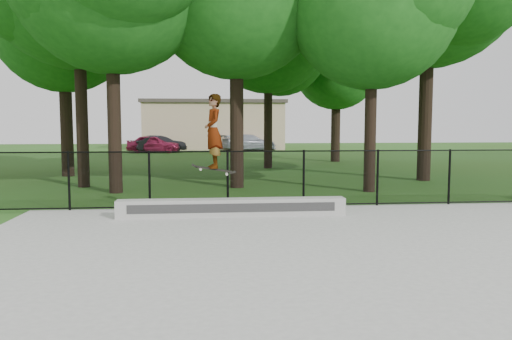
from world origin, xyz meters
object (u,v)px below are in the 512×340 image
object	(u,v)px
car_a	(153,144)
car_b	(160,144)
car_c	(249,142)
skater_airborne	(213,133)
grind_ledge	(232,207)

from	to	relation	value
car_a	car_b	bearing A→B (deg)	-35.55
car_c	skater_airborne	world-z (taller)	skater_airborne
car_a	grind_ledge	bearing A→B (deg)	-166.41
grind_ledge	car_a	xyz separation A→B (m)	(-4.79, 27.46, 0.42)
car_c	skater_airborne	size ratio (longest dim) A/B	2.30
car_c	skater_airborne	xyz separation A→B (m)	(-3.29, -30.16, 1.36)
car_c	skater_airborne	bearing A→B (deg)	155.62
car_b	car_c	size ratio (longest dim) A/B	0.85
grind_ledge	car_c	distance (m)	30.17
skater_airborne	car_c	bearing A→B (deg)	83.77
grind_ledge	skater_airborne	world-z (taller)	skater_airborne
car_c	car_b	bearing A→B (deg)	87.57
car_a	skater_airborne	xyz separation A→B (m)	(4.36, -27.60, 1.36)
car_b	skater_airborne	distance (m)	28.44
car_a	car_c	size ratio (longest dim) A/B	0.93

